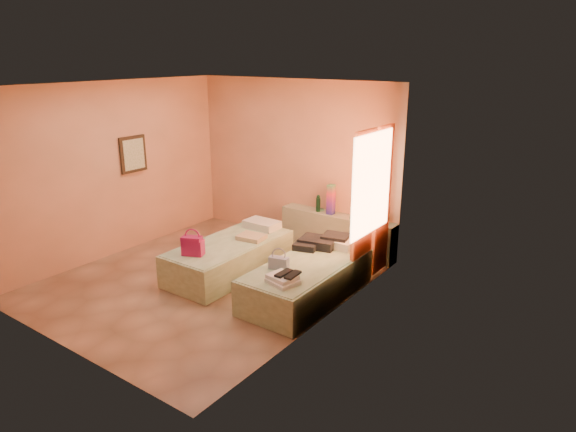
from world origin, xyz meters
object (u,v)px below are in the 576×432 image
(bed_left, at_px, (230,258))
(blue_handbag, at_px, (279,263))
(headboard_ledge, at_px, (337,233))
(green_book, at_px, (357,217))
(magenta_handbag, at_px, (193,246))
(bed_right, at_px, (307,280))
(towel_stack, at_px, (283,280))
(flower_vase, at_px, (383,215))
(water_bottle, at_px, (318,204))

(bed_left, distance_m, blue_handbag, 1.30)
(headboard_ledge, relative_size, green_book, 10.29)
(green_book, xyz_separation_m, magenta_handbag, (-1.30, -2.39, -0.03))
(bed_right, bearing_deg, towel_stack, -82.00)
(headboard_ledge, height_order, towel_stack, headboard_ledge)
(magenta_handbag, relative_size, towel_stack, 0.84)
(blue_handbag, height_order, towel_stack, blue_handbag)
(flower_vase, bearing_deg, magenta_handbag, -126.57)
(bed_left, relative_size, green_book, 10.03)
(headboard_ledge, height_order, green_book, green_book)
(flower_vase, height_order, magenta_handbag, flower_vase)
(flower_vase, xyz_separation_m, magenta_handbag, (-1.76, -2.37, -0.15))
(water_bottle, relative_size, blue_handbag, 1.06)
(green_book, bearing_deg, bed_left, -144.94)
(headboard_ledge, bearing_deg, blue_handbag, -81.18)
(bed_left, height_order, magenta_handbag, magenta_handbag)
(bed_left, bearing_deg, magenta_handbag, -96.00)
(green_book, height_order, magenta_handbag, magenta_handbag)
(flower_vase, bearing_deg, bed_left, -134.74)
(blue_handbag, xyz_separation_m, towel_stack, (0.30, -0.33, -0.03))
(headboard_ledge, xyz_separation_m, blue_handbag, (0.32, -2.07, 0.26))
(flower_vase, bearing_deg, towel_stack, -94.36)
(bed_right, height_order, water_bottle, water_bottle)
(bed_left, height_order, bed_right, same)
(headboard_ledge, bearing_deg, flower_vase, 0.05)
(flower_vase, xyz_separation_m, towel_stack, (-0.18, -2.39, -0.24))
(magenta_handbag, distance_m, towel_stack, 1.58)
(magenta_handbag, xyz_separation_m, towel_stack, (1.57, -0.03, -0.09))
(headboard_ledge, distance_m, magenta_handbag, 2.57)
(water_bottle, relative_size, flower_vase, 0.98)
(water_bottle, relative_size, green_book, 1.37)
(blue_handbag, bearing_deg, towel_stack, -60.47)
(towel_stack, bearing_deg, bed_right, 97.97)
(headboard_ledge, distance_m, green_book, 0.49)
(flower_vase, bearing_deg, headboard_ledge, -179.95)
(water_bottle, distance_m, green_book, 0.72)
(headboard_ledge, bearing_deg, bed_right, -72.84)
(bed_right, height_order, blue_handbag, blue_handbag)
(headboard_ledge, xyz_separation_m, bed_left, (-0.88, -1.70, -0.08))
(bed_left, distance_m, flower_vase, 2.45)
(magenta_handbag, xyz_separation_m, blue_handbag, (1.27, 0.30, -0.05))
(bed_left, bearing_deg, water_bottle, 72.81)
(flower_vase, relative_size, towel_stack, 0.79)
(magenta_handbag, relative_size, blue_handbag, 1.14)
(headboard_ledge, bearing_deg, towel_stack, -75.43)
(bed_right, distance_m, green_book, 1.78)
(bed_left, xyz_separation_m, bed_right, (1.41, 0.00, 0.00))
(green_book, relative_size, blue_handbag, 0.78)
(headboard_ledge, relative_size, flower_vase, 7.40)
(blue_handbag, bearing_deg, bed_right, 47.81)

